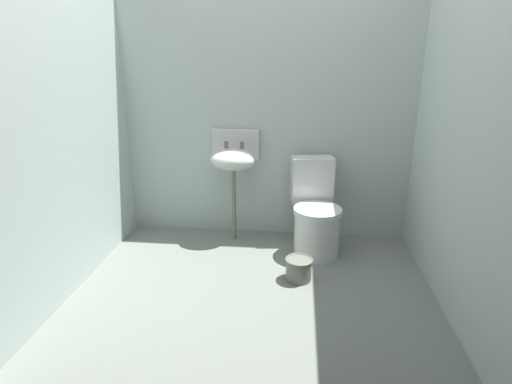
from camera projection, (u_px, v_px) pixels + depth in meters
name	position (u px, v px, depth m)	size (l,w,h in m)	color
ground_plane	(252.00, 306.00, 2.90)	(2.97, 2.79, 0.08)	slate
wall_back	(267.00, 116.00, 3.71)	(2.97, 0.10, 2.20)	#AEBDB6
wall_left	(53.00, 138.00, 2.76)	(0.10, 2.59, 2.20)	#ABBBB6
wall_right	(473.00, 147.00, 2.50)	(0.10, 2.59, 2.20)	#AAB9B2
toilet_near_wall	(315.00, 215.00, 3.54)	(0.47, 0.64, 0.78)	silver
sink	(234.00, 159.00, 3.65)	(0.42, 0.35, 0.99)	slate
bucket	(299.00, 269.00, 3.13)	(0.21, 0.21, 0.18)	slate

